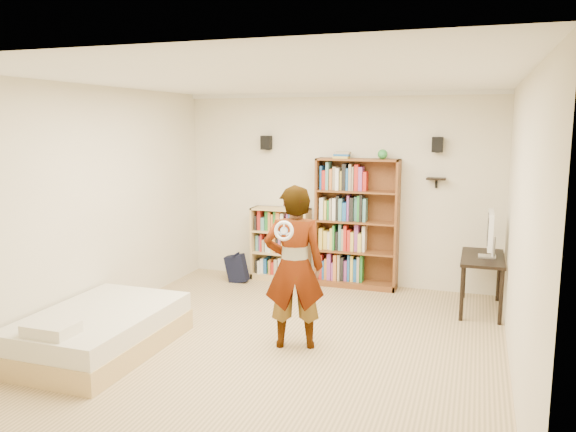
% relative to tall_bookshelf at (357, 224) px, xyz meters
% --- Properties ---
extents(ground, '(4.50, 5.00, 0.01)m').
position_rel_tall_bookshelf_xyz_m(ground, '(-0.31, -2.33, -0.90)').
color(ground, tan).
rests_on(ground, ground).
extents(room_shell, '(4.52, 5.02, 2.71)m').
position_rel_tall_bookshelf_xyz_m(room_shell, '(-0.31, -2.33, 0.86)').
color(room_shell, silver).
rests_on(room_shell, ground).
extents(crown_molding, '(4.50, 5.00, 0.06)m').
position_rel_tall_bookshelf_xyz_m(crown_molding, '(-0.31, -2.33, 1.77)').
color(crown_molding, white).
rests_on(crown_molding, room_shell).
extents(speaker_left, '(0.14, 0.12, 0.20)m').
position_rel_tall_bookshelf_xyz_m(speaker_left, '(-1.36, 0.07, 1.10)').
color(speaker_left, black).
rests_on(speaker_left, room_shell).
extents(speaker_right, '(0.14, 0.12, 0.20)m').
position_rel_tall_bookshelf_xyz_m(speaker_right, '(1.04, 0.07, 1.10)').
color(speaker_right, black).
rests_on(speaker_right, room_shell).
extents(wall_shelf, '(0.25, 0.16, 0.02)m').
position_rel_tall_bookshelf_xyz_m(wall_shelf, '(1.04, 0.08, 0.65)').
color(wall_shelf, black).
rests_on(wall_shelf, room_shell).
extents(tall_bookshelf, '(1.14, 0.33, 1.80)m').
position_rel_tall_bookshelf_xyz_m(tall_bookshelf, '(0.00, 0.00, 0.00)').
color(tall_bookshelf, brown).
rests_on(tall_bookshelf, ground).
extents(low_bookshelf, '(0.85, 0.32, 1.06)m').
position_rel_tall_bookshelf_xyz_m(low_bookshelf, '(-1.13, 0.01, -0.37)').
color(low_bookshelf, '#D6BA73').
rests_on(low_bookshelf, ground).
extents(computer_desk, '(0.50, 1.00, 0.68)m').
position_rel_tall_bookshelf_xyz_m(computer_desk, '(1.67, -0.52, -0.56)').
color(computer_desk, black).
rests_on(computer_desk, ground).
extents(imac, '(0.18, 0.57, 0.56)m').
position_rel_tall_bookshelf_xyz_m(imac, '(1.71, -0.54, 0.06)').
color(imac, white).
rests_on(imac, computer_desk).
extents(daybed, '(1.15, 1.76, 0.52)m').
position_rel_tall_bookshelf_xyz_m(daybed, '(-1.97, -3.07, -0.64)').
color(daybed, beige).
rests_on(daybed, ground).
extents(person, '(0.71, 0.57, 1.68)m').
position_rel_tall_bookshelf_xyz_m(person, '(-0.15, -2.33, -0.06)').
color(person, black).
rests_on(person, ground).
extents(wii_wheel, '(0.19, 0.07, 0.20)m').
position_rel_tall_bookshelf_xyz_m(wii_wheel, '(-0.15, -2.64, 0.37)').
color(wii_wheel, white).
rests_on(wii_wheel, person).
extents(navy_bag, '(0.31, 0.21, 0.41)m').
position_rel_tall_bookshelf_xyz_m(navy_bag, '(-1.68, -0.33, -0.69)').
color(navy_bag, black).
rests_on(navy_bag, ground).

